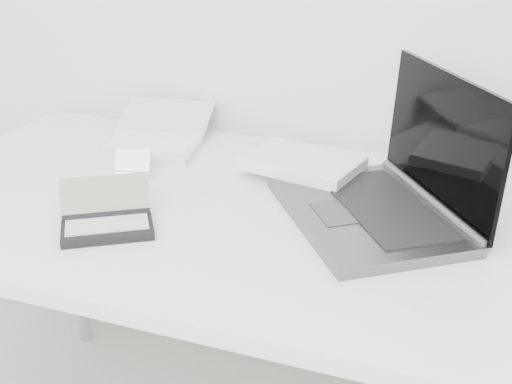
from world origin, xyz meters
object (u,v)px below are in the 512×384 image
(laptop_large, at_px, (370,186))
(netbook_open_white, at_px, (154,139))
(palmtop_charcoal, at_px, (107,221))
(desk, at_px, (277,235))

(laptop_large, height_order, netbook_open_white, laptop_large)
(laptop_large, distance_m, palmtop_charcoal, 0.52)
(laptop_large, bearing_deg, netbook_open_white, -142.01)
(laptop_large, height_order, palmtop_charcoal, laptop_large)
(laptop_large, relative_size, netbook_open_white, 1.69)
(desk, distance_m, palmtop_charcoal, 0.33)
(desk, bearing_deg, netbook_open_white, 148.35)
(desk, bearing_deg, palmtop_charcoal, -147.90)
(laptop_large, bearing_deg, palmtop_charcoal, -94.99)
(laptop_large, xyz_separation_m, palmtop_charcoal, (-0.44, -0.27, -0.03))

